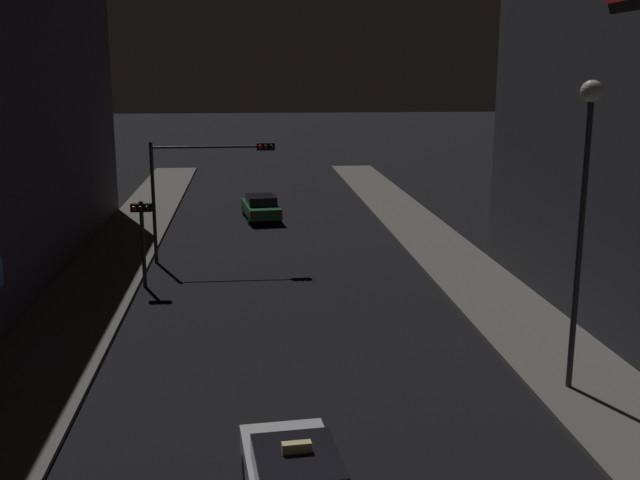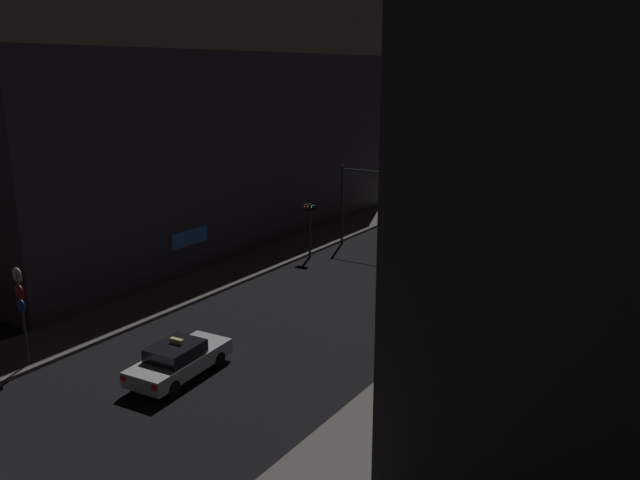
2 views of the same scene
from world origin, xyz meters
The scene contains 6 objects.
sidewalk_left centered at (-7.64, 30.62, 0.07)m, with size 3.45×65.24×0.14m, color #5B5651.
sidewalk_right centered at (7.64, 30.62, 0.07)m, with size 3.45×65.24×0.14m, color #5B5651.
far_car centered at (-0.78, 40.28, 0.73)m, with size 2.30×4.62×1.42m.
traffic_light_overhead centered at (-3.55, 30.75, 3.96)m, with size 5.45×0.42×5.40m.
traffic_light_left_kerb centered at (-5.66, 26.86, 2.51)m, with size 0.80×0.42×3.47m.
street_lamp_near_block centered at (6.96, 15.76, 5.77)m, with size 0.55×0.55×8.06m.
Camera 1 is at (-1.51, -2.19, 8.44)m, focal length 41.94 mm.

